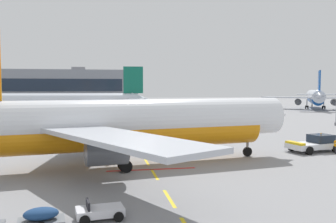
{
  "coord_description": "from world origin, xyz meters",
  "views": [
    {
      "loc": [
        13.6,
        -10.42,
        7.37
      ],
      "look_at": [
        21.65,
        33.79,
        4.38
      ],
      "focal_mm": 39.68,
      "sensor_mm": 36.0,
      "label": 1
    }
  ],
  "objects_px": {
    "catering_truck": "(49,127)",
    "baggage_train": "(42,216)",
    "airliner_mid_left": "(315,97)",
    "airliner_far_center": "(73,103)",
    "airliner_foreground": "(133,123)",
    "pushback_tug": "(315,144)"
  },
  "relations": [
    {
      "from": "airliner_foreground",
      "to": "airliner_far_center",
      "type": "xyz_separation_m",
      "value": [
        -8.8,
        47.64,
        -0.14
      ]
    },
    {
      "from": "pushback_tug",
      "to": "airliner_far_center",
      "type": "distance_m",
      "value": 53.3
    },
    {
      "from": "catering_truck",
      "to": "baggage_train",
      "type": "distance_m",
      "value": 35.56
    },
    {
      "from": "airliner_foreground",
      "to": "catering_truck",
      "type": "height_order",
      "value": "airliner_foreground"
    },
    {
      "from": "airliner_foreground",
      "to": "pushback_tug",
      "type": "distance_m",
      "value": 21.64
    },
    {
      "from": "airliner_foreground",
      "to": "catering_truck",
      "type": "relative_size",
      "value": 4.82
    },
    {
      "from": "airliner_foreground",
      "to": "baggage_train",
      "type": "height_order",
      "value": "airliner_foreground"
    },
    {
      "from": "airliner_mid_left",
      "to": "airliner_far_center",
      "type": "xyz_separation_m",
      "value": [
        -77.14,
        -31.87,
        -0.19
      ]
    },
    {
      "from": "catering_truck",
      "to": "baggage_train",
      "type": "relative_size",
      "value": 0.83
    },
    {
      "from": "airliner_foreground",
      "to": "baggage_train",
      "type": "relative_size",
      "value": 3.98
    },
    {
      "from": "airliner_foreground",
      "to": "airliner_far_center",
      "type": "height_order",
      "value": "airliner_foreground"
    },
    {
      "from": "airliner_far_center",
      "to": "catering_truck",
      "type": "height_order",
      "value": "airliner_far_center"
    },
    {
      "from": "airliner_far_center",
      "to": "baggage_train",
      "type": "height_order",
      "value": "airliner_far_center"
    },
    {
      "from": "pushback_tug",
      "to": "airliner_far_center",
      "type": "relative_size",
      "value": 0.19
    },
    {
      "from": "pushback_tug",
      "to": "airliner_mid_left",
      "type": "xyz_separation_m",
      "value": [
        47.23,
        75.89,
        3.1
      ]
    },
    {
      "from": "airliner_foreground",
      "to": "airliner_mid_left",
      "type": "distance_m",
      "value": 104.84
    },
    {
      "from": "pushback_tug",
      "to": "airliner_foreground",
      "type": "bearing_deg",
      "value": -170.27
    },
    {
      "from": "catering_truck",
      "to": "baggage_train",
      "type": "height_order",
      "value": "catering_truck"
    },
    {
      "from": "baggage_train",
      "to": "airliner_foreground",
      "type": "bearing_deg",
      "value": 67.28
    },
    {
      "from": "airliner_foreground",
      "to": "airliner_mid_left",
      "type": "relative_size",
      "value": 1.03
    },
    {
      "from": "pushback_tug",
      "to": "baggage_train",
      "type": "bearing_deg",
      "value": -146.22
    },
    {
      "from": "baggage_train",
      "to": "catering_truck",
      "type": "bearing_deg",
      "value": 96.73
    }
  ]
}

